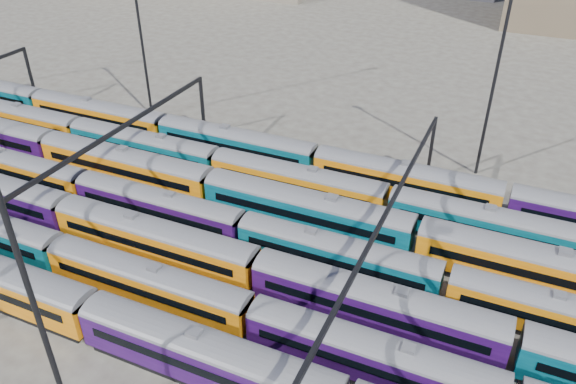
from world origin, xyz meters
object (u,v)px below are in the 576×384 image
at_px(rake_2, 66,211).
at_px(mast_2, 21,264).
at_px(rake_0, 91,311).
at_px(rake_1, 371,353).

distance_m(rake_2, mast_2, 25.60).
distance_m(rake_0, rake_1, 21.62).
bearing_deg(mast_2, rake_2, 132.32).
relative_size(rake_2, mast_2, 4.90).
distance_m(rake_0, mast_2, 13.82).
height_order(rake_1, mast_2, mast_2).
bearing_deg(rake_0, rake_1, 13.37).
bearing_deg(rake_0, rake_2, 139.34).
xyz_separation_m(rake_0, mast_2, (3.84, -7.00, 11.29)).
bearing_deg(mast_2, rake_1, 34.91).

